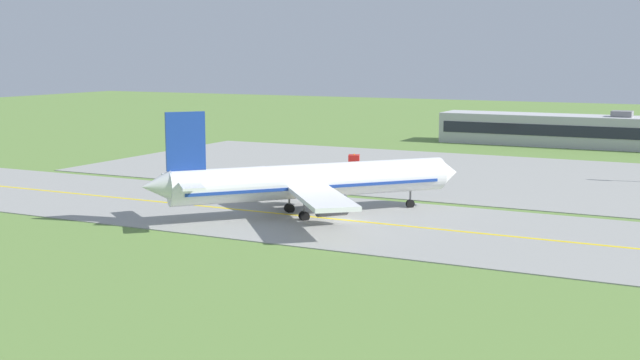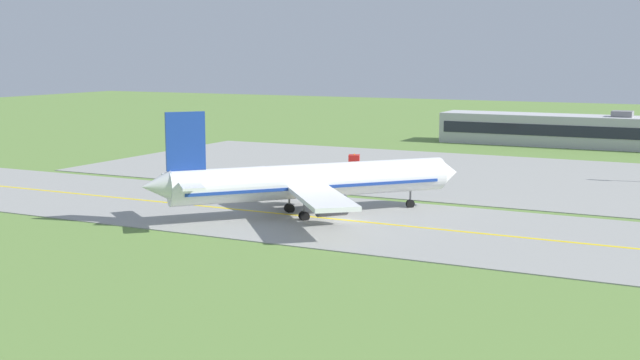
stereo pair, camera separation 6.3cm
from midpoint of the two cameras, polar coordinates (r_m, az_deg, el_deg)
name	(u,v)px [view 2 (the right image)]	position (r m, az deg, el deg)	size (l,w,h in m)	color
ground_plane	(345,221)	(95.41, 1.73, -2.83)	(500.00, 500.00, 0.00)	olive
taxiway_strip	(345,220)	(95.40, 1.73, -2.80)	(240.00, 28.00, 0.10)	gray
apron_pad	(518,178)	(131.53, 13.48, 0.15)	(140.00, 52.00, 0.10)	gray
taxiway_centreline	(345,220)	(95.38, 1.73, -2.76)	(220.00, 0.60, 0.01)	yellow
airplane_lead	(309,181)	(97.59, -0.78, -0.10)	(30.20, 32.18, 12.70)	white
service_truck_catering	(362,162)	(137.68, 2.89, 1.23)	(6.71, 4.25, 2.59)	red
terminal_building	(568,131)	(179.55, 16.71, 3.28)	(52.51, 9.99, 7.63)	#B2B2B7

